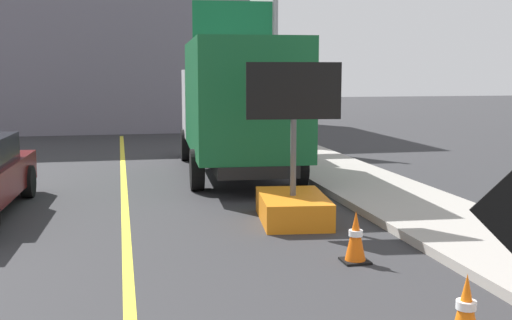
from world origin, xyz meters
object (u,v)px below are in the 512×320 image
object	(u,v)px
box_truck	(237,103)
traffic_cone_near_sign	(466,310)
highway_guide_sign	(252,44)
traffic_cone_mid_lane	(356,237)
arrow_board_trailer	(293,194)

from	to	relation	value
box_truck	traffic_cone_near_sign	distance (m)	10.44
highway_guide_sign	traffic_cone_mid_lane	size ratio (longest dim) A/B	7.10
highway_guide_sign	traffic_cone_mid_lane	xyz separation A→B (m)	(-1.22, -12.78, -3.08)
arrow_board_trailer	highway_guide_sign	xyz separation A→B (m)	(1.42, 10.31, 2.94)
arrow_board_trailer	highway_guide_sign	size ratio (longest dim) A/B	0.54
box_truck	traffic_cone_near_sign	xyz separation A→B (m)	(0.27, -10.34, -1.43)
arrow_board_trailer	traffic_cone_near_sign	distance (m)	5.19
highway_guide_sign	box_truck	bearing A→B (deg)	-105.69
box_truck	highway_guide_sign	xyz separation A→B (m)	(1.45, 5.15, 1.65)
traffic_cone_near_sign	traffic_cone_mid_lane	distance (m)	2.71
arrow_board_trailer	box_truck	world-z (taller)	box_truck
highway_guide_sign	traffic_cone_mid_lane	world-z (taller)	highway_guide_sign
box_truck	traffic_cone_near_sign	bearing A→B (deg)	-88.49
arrow_board_trailer	box_truck	bearing A→B (deg)	90.35
traffic_cone_mid_lane	traffic_cone_near_sign	bearing A→B (deg)	-88.99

